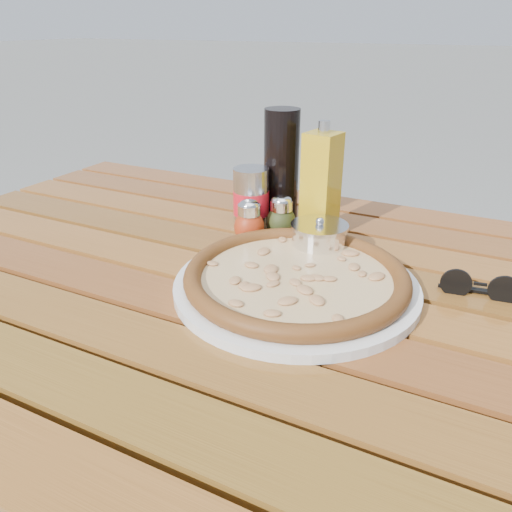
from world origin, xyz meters
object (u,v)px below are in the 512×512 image
at_px(dark_bottle, 281,169).
at_px(sunglasses, 479,287).
at_px(table, 250,320).
at_px(parmesan_tin, 319,240).
at_px(olive_oil_cruet, 321,186).
at_px(plate, 296,286).
at_px(soda_can, 251,201).
at_px(pepper_shaker, 249,223).
at_px(pizza, 296,276).
at_px(oregano_shaker, 281,218).

relative_size(dark_bottle, sunglasses, 2.00).
height_order(table, parmesan_tin, parmesan_tin).
distance_m(dark_bottle, olive_oil_cruet, 0.09).
height_order(plate, soda_can, soda_can).
bearing_deg(parmesan_tin, olive_oil_cruet, 110.14).
distance_m(table, parmesan_tin, 0.17).
relative_size(pepper_shaker, dark_bottle, 0.37).
bearing_deg(plate, pizza, 56.03).
relative_size(pepper_shaker, soda_can, 0.68).
height_order(pizza, pepper_shaker, pepper_shaker).
height_order(parmesan_tin, sunglasses, parmesan_tin).
relative_size(oregano_shaker, soda_can, 0.68).
relative_size(table, oregano_shaker, 17.07).
xyz_separation_m(plate, pizza, (0.00, 0.00, 0.02)).
distance_m(olive_oil_cruet, sunglasses, 0.32).
bearing_deg(pepper_shaker, parmesan_tin, -0.13).
bearing_deg(parmesan_tin, plate, -84.85).
distance_m(pepper_shaker, dark_bottle, 0.13).
relative_size(plate, soda_can, 3.00).
height_order(table, dark_bottle, dark_bottle).
bearing_deg(soda_can, parmesan_tin, -20.00).
bearing_deg(olive_oil_cruet, plate, -78.45).
xyz_separation_m(pizza, soda_can, (-0.17, 0.18, 0.04)).
bearing_deg(pepper_shaker, olive_oil_cruet, 41.32).
bearing_deg(parmesan_tin, sunglasses, -5.47).
relative_size(plate, pizza, 0.81).
distance_m(pizza, oregano_shaker, 0.20).
bearing_deg(sunglasses, soda_can, 161.52).
bearing_deg(pizza, plate, -123.97).
height_order(plate, oregano_shaker, oregano_shaker).
bearing_deg(oregano_shaker, soda_can, 171.79).
height_order(table, pepper_shaker, pepper_shaker).
height_order(olive_oil_cruet, sunglasses, olive_oil_cruet).
bearing_deg(dark_bottle, oregano_shaker, -64.78).
xyz_separation_m(pepper_shaker, sunglasses, (0.39, -0.02, -0.02)).
xyz_separation_m(pizza, parmesan_tin, (-0.01, 0.12, 0.01)).
relative_size(plate, parmesan_tin, 3.30).
distance_m(dark_bottle, soda_can, 0.08).
bearing_deg(parmesan_tin, oregano_shaker, 152.29).
bearing_deg(parmesan_tin, soda_can, 160.00).
bearing_deg(olive_oil_cruet, soda_can, -166.20).
bearing_deg(plate, oregano_shaker, 120.57).
distance_m(pizza, olive_oil_cruet, 0.23).
relative_size(pizza, parmesan_tin, 4.09).
height_order(table, oregano_shaker, oregano_shaker).
xyz_separation_m(pepper_shaker, dark_bottle, (0.01, 0.11, 0.07)).
bearing_deg(parmesan_tin, dark_bottle, 136.86).
relative_size(pepper_shaker, oregano_shaker, 1.00).
xyz_separation_m(pizza, sunglasses, (0.24, 0.10, -0.01)).
distance_m(pizza, soda_can, 0.25).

